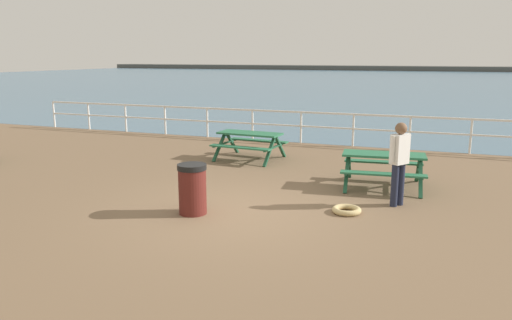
{
  "coord_description": "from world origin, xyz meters",
  "views": [
    {
      "loc": [
        3.52,
        -8.16,
        2.91
      ],
      "look_at": [
        0.01,
        1.08,
        0.8
      ],
      "focal_mm": 34.27,
      "sensor_mm": 36.0,
      "label": 1
    }
  ],
  "objects_px": {
    "picnic_table_far_right": "(250,139)",
    "litter_bin": "(192,189)",
    "visitor": "(399,159)",
    "picnic_table_near_right": "(384,162)"
  },
  "relations": [
    {
      "from": "picnic_table_far_right",
      "to": "picnic_table_near_right",
      "type": "bearing_deg",
      "value": -20.14
    },
    {
      "from": "picnic_table_far_right",
      "to": "visitor",
      "type": "distance_m",
      "value": 5.35
    },
    {
      "from": "litter_bin",
      "to": "picnic_table_near_right",
      "type": "bearing_deg",
      "value": 45.73
    },
    {
      "from": "visitor",
      "to": "litter_bin",
      "type": "relative_size",
      "value": 1.75
    },
    {
      "from": "visitor",
      "to": "picnic_table_near_right",
      "type": "bearing_deg",
      "value": -36.96
    },
    {
      "from": "picnic_table_far_right",
      "to": "litter_bin",
      "type": "relative_size",
      "value": 2.0
    },
    {
      "from": "litter_bin",
      "to": "picnic_table_far_right",
      "type": "bearing_deg",
      "value": 99.2
    },
    {
      "from": "visitor",
      "to": "litter_bin",
      "type": "distance_m",
      "value": 4.04
    },
    {
      "from": "picnic_table_far_right",
      "to": "visitor",
      "type": "bearing_deg",
      "value": -31.27
    },
    {
      "from": "picnic_table_far_right",
      "to": "litter_bin",
      "type": "bearing_deg",
      "value": -76.64
    }
  ]
}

